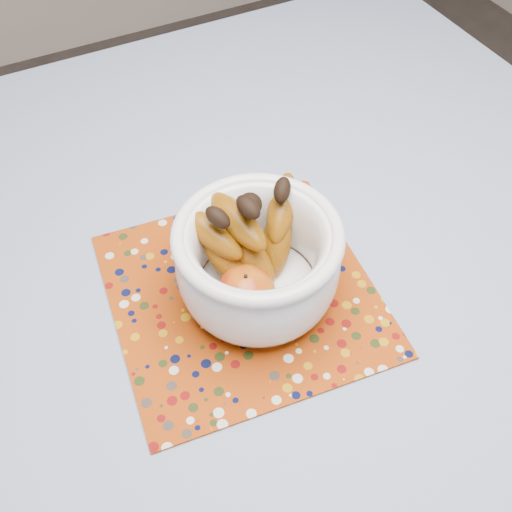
% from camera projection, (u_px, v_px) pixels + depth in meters
% --- Properties ---
extents(table, '(1.20, 1.20, 0.75)m').
position_uv_depth(table, '(277.00, 291.00, 0.96)').
color(table, brown).
rests_on(table, ground).
extents(tablecloth, '(1.32, 1.32, 0.01)m').
position_uv_depth(tablecloth, '(279.00, 258.00, 0.90)').
color(tablecloth, '#657CA9').
rests_on(tablecloth, table).
extents(placemat, '(0.40, 0.40, 0.00)m').
position_uv_depth(placemat, '(242.00, 294.00, 0.85)').
color(placemat, '#943408').
rests_on(placemat, tablecloth).
extents(fruit_bowl, '(0.25, 0.23, 0.18)m').
position_uv_depth(fruit_bowl, '(256.00, 253.00, 0.79)').
color(fruit_bowl, white).
rests_on(fruit_bowl, placemat).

